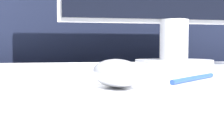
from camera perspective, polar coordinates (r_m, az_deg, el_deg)
partition_panel at (r=1.28m, az=-5.52°, el=-1.12°), size 5.00×0.03×1.31m
computer_mouse_near at (r=0.43m, az=0.81°, el=-0.56°), size 0.08×0.12×0.04m
keyboard at (r=0.60m, az=-13.06°, el=-0.17°), size 0.44×0.14×0.02m
pen at (r=0.53m, az=14.72°, el=-1.48°), size 0.12×0.11×0.01m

